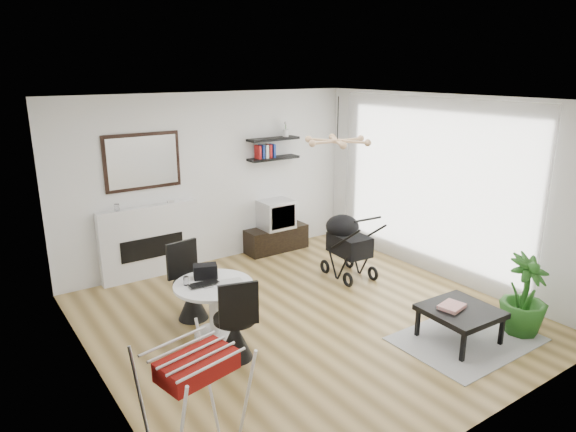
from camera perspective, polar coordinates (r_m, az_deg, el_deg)
floor at (r=6.63m, az=1.98°, el=-11.20°), size 5.00×5.00×0.00m
ceiling at (r=5.90m, az=2.24°, el=12.77°), size 5.00×5.00×0.00m
wall_back at (r=8.21m, az=-8.43°, el=4.05°), size 5.00×0.00×5.00m
wall_left at (r=5.11m, az=-21.03°, el=-4.35°), size 0.00×5.00×5.00m
wall_right at (r=7.85m, az=16.90°, el=2.96°), size 0.00×5.00×5.00m
sheer_curtain at (r=7.89m, az=15.32°, el=3.16°), size 0.04×3.60×2.60m
fireplace at (r=7.90m, az=-15.13°, el=-1.82°), size 1.50×0.17×2.16m
shelf_lower at (r=8.58m, az=-1.63°, el=6.43°), size 0.90×0.25×0.04m
shelf_upper at (r=8.53m, az=-1.65°, el=8.55°), size 0.90×0.25×0.04m
pendant_lamp at (r=6.63m, az=5.50°, el=8.30°), size 0.90×0.90×0.10m
tv_console at (r=8.86m, az=-1.30°, el=-2.55°), size 1.11×0.39×0.41m
crt_tv at (r=8.72m, az=-1.37°, el=0.22°), size 0.55×0.48×0.48m
dining_table at (r=6.08m, az=-8.21°, el=-9.42°), size 0.92×0.92×0.67m
laptop at (r=5.91m, az=-9.15°, el=-7.65°), size 0.35×0.23×0.03m
black_bag at (r=6.13m, az=-9.18°, el=-6.08°), size 0.31×0.25×0.16m
newspaper at (r=5.95m, az=-6.45°, el=-7.44°), size 0.36×0.32×0.01m
drinking_glass at (r=5.98m, az=-11.26°, el=-7.07°), size 0.06×0.06×0.10m
chair_far at (r=6.61m, az=-10.67°, el=-8.65°), size 0.47×0.48×0.97m
chair_near at (r=5.67m, az=-5.84°, el=-12.84°), size 0.49×0.51×0.96m
drying_rack at (r=4.32m, az=-10.28°, el=-19.82°), size 0.78×0.74×1.00m
stroller at (r=7.79m, az=6.57°, el=-3.49°), size 0.58×0.87×1.03m
rug at (r=6.49m, az=19.23°, el=-12.78°), size 1.60×1.15×0.01m
coffee_table at (r=6.28m, az=18.61°, el=-10.10°), size 0.79×0.79×0.39m
magazines at (r=6.24m, az=17.74°, el=-9.54°), size 0.33×0.28×0.04m
potted_plant at (r=6.68m, az=24.81°, el=-8.01°), size 0.55×0.55×0.96m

